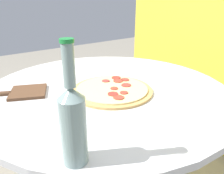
% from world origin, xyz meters
% --- Properties ---
extents(table, '(1.08, 1.08, 0.72)m').
position_xyz_m(table, '(0.00, 0.00, 0.57)').
color(table, silver).
rests_on(table, ground_plane).
extents(fence_panel, '(1.59, 0.04, 1.49)m').
position_xyz_m(fence_panel, '(0.00, 0.93, 0.75)').
color(fence_panel, gold).
rests_on(fence_panel, ground_plane).
extents(pizza, '(0.34, 0.34, 0.02)m').
position_xyz_m(pizza, '(0.05, -0.01, 0.73)').
color(pizza, tan).
rests_on(pizza, table).
extents(beer_bottle, '(0.06, 0.06, 0.30)m').
position_xyz_m(beer_bottle, '(0.34, -0.34, 0.83)').
color(beer_bottle, gray).
rests_on(beer_bottle, table).
extents(pizza_paddle, '(0.19, 0.26, 0.02)m').
position_xyz_m(pizza_paddle, '(-0.15, -0.32, 0.72)').
color(pizza_paddle, brown).
rests_on(pizza_paddle, table).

